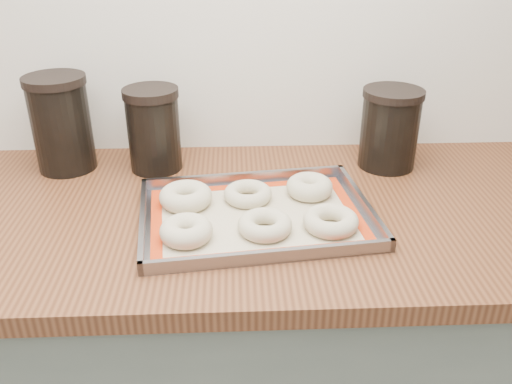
{
  "coord_description": "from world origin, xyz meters",
  "views": [
    {
      "loc": [
        0.01,
        0.67,
        1.46
      ],
      "look_at": [
        0.05,
        1.62,
        0.96
      ],
      "focal_mm": 38.0,
      "sensor_mm": 36.0,
      "label": 1
    }
  ],
  "objects_px": {
    "bagel_back_mid": "(248,194)",
    "bagel_back_right": "(309,187)",
    "canister_left": "(61,123)",
    "bagel_front_right": "(331,221)",
    "bagel_back_left": "(186,196)",
    "bagel_front_mid": "(265,225)",
    "canister_right": "(390,128)",
    "baking_tray": "(256,215)",
    "canister_mid": "(154,129)",
    "bagel_front_left": "(186,231)"
  },
  "relations": [
    {
      "from": "bagel_front_mid",
      "to": "bagel_front_right",
      "type": "bearing_deg",
      "value": 3.93
    },
    {
      "from": "bagel_front_right",
      "to": "bagel_back_mid",
      "type": "relative_size",
      "value": 1.06
    },
    {
      "from": "bagel_front_left",
      "to": "canister_mid",
      "type": "height_order",
      "value": "canister_mid"
    },
    {
      "from": "bagel_front_mid",
      "to": "canister_left",
      "type": "relative_size",
      "value": 0.46
    },
    {
      "from": "bagel_front_mid",
      "to": "canister_left",
      "type": "distance_m",
      "value": 0.57
    },
    {
      "from": "bagel_back_mid",
      "to": "canister_mid",
      "type": "distance_m",
      "value": 0.29
    },
    {
      "from": "canister_left",
      "to": "canister_mid",
      "type": "distance_m",
      "value": 0.22
    },
    {
      "from": "canister_left",
      "to": "bagel_back_mid",
      "type": "bearing_deg",
      "value": -24.4
    },
    {
      "from": "bagel_back_left",
      "to": "baking_tray",
      "type": "bearing_deg",
      "value": -20.7
    },
    {
      "from": "bagel_back_left",
      "to": "bagel_back_mid",
      "type": "xyz_separation_m",
      "value": [
        0.13,
        0.01,
        -0.0
      ]
    },
    {
      "from": "bagel_back_right",
      "to": "canister_right",
      "type": "distance_m",
      "value": 0.27
    },
    {
      "from": "baking_tray",
      "to": "canister_mid",
      "type": "distance_m",
      "value": 0.35
    },
    {
      "from": "bagel_front_mid",
      "to": "canister_right",
      "type": "bearing_deg",
      "value": 44.29
    },
    {
      "from": "baking_tray",
      "to": "canister_right",
      "type": "distance_m",
      "value": 0.42
    },
    {
      "from": "bagel_front_mid",
      "to": "bagel_back_mid",
      "type": "relative_size",
      "value": 1.02
    },
    {
      "from": "bagel_front_left",
      "to": "bagel_front_right",
      "type": "distance_m",
      "value": 0.28
    },
    {
      "from": "baking_tray",
      "to": "bagel_front_right",
      "type": "relative_size",
      "value": 4.59
    },
    {
      "from": "bagel_front_right",
      "to": "canister_left",
      "type": "bearing_deg",
      "value": 151.56
    },
    {
      "from": "bagel_front_right",
      "to": "canister_right",
      "type": "distance_m",
      "value": 0.36
    },
    {
      "from": "bagel_front_mid",
      "to": "bagel_front_right",
      "type": "xyz_separation_m",
      "value": [
        0.13,
        0.01,
        0.0
      ]
    },
    {
      "from": "canister_right",
      "to": "canister_mid",
      "type": "bearing_deg",
      "value": 179.01
    },
    {
      "from": "canister_left",
      "to": "bagel_front_right",
      "type": "bearing_deg",
      "value": -28.44
    },
    {
      "from": "bagel_front_mid",
      "to": "bagel_back_mid",
      "type": "xyz_separation_m",
      "value": [
        -0.03,
        0.13,
        -0.0
      ]
    },
    {
      "from": "bagel_front_right",
      "to": "canister_mid",
      "type": "bearing_deg",
      "value": 140.49
    },
    {
      "from": "bagel_front_right",
      "to": "canister_left",
      "type": "distance_m",
      "value": 0.67
    },
    {
      "from": "bagel_front_mid",
      "to": "baking_tray",
      "type": "bearing_deg",
      "value": 102.95
    },
    {
      "from": "bagel_front_right",
      "to": "bagel_back_left",
      "type": "relative_size",
      "value": 0.98
    },
    {
      "from": "bagel_front_right",
      "to": "canister_right",
      "type": "xyz_separation_m",
      "value": [
        0.19,
        0.3,
        0.07
      ]
    },
    {
      "from": "bagel_front_right",
      "to": "bagel_back_left",
      "type": "height_order",
      "value": "bagel_back_left"
    },
    {
      "from": "bagel_front_left",
      "to": "canister_left",
      "type": "distance_m",
      "value": 0.47
    },
    {
      "from": "bagel_front_right",
      "to": "bagel_back_mid",
      "type": "xyz_separation_m",
      "value": [
        -0.16,
        0.12,
        -0.0
      ]
    },
    {
      "from": "bagel_front_left",
      "to": "bagel_back_mid",
      "type": "bearing_deg",
      "value": 51.63
    },
    {
      "from": "bagel_front_left",
      "to": "canister_mid",
      "type": "xyz_separation_m",
      "value": [
        -0.1,
        0.33,
        0.08
      ]
    },
    {
      "from": "bagel_front_mid",
      "to": "bagel_back_mid",
      "type": "height_order",
      "value": "bagel_front_mid"
    },
    {
      "from": "baking_tray",
      "to": "canister_mid",
      "type": "xyz_separation_m",
      "value": [
        -0.23,
        0.25,
        0.09
      ]
    },
    {
      "from": "bagel_back_left",
      "to": "canister_right",
      "type": "bearing_deg",
      "value": 21.77
    },
    {
      "from": "bagel_back_left",
      "to": "canister_mid",
      "type": "xyz_separation_m",
      "value": [
        -0.08,
        0.2,
        0.08
      ]
    },
    {
      "from": "bagel_front_left",
      "to": "bagel_front_right",
      "type": "height_order",
      "value": "bagel_front_left"
    },
    {
      "from": "bagel_back_mid",
      "to": "canister_left",
      "type": "height_order",
      "value": "canister_left"
    },
    {
      "from": "canister_right",
      "to": "bagel_back_mid",
      "type": "bearing_deg",
      "value": -153.0
    },
    {
      "from": "bagel_back_mid",
      "to": "bagel_back_right",
      "type": "xyz_separation_m",
      "value": [
        0.13,
        0.02,
        0.0
      ]
    },
    {
      "from": "bagel_back_right",
      "to": "canister_mid",
      "type": "bearing_deg",
      "value": 154.56
    },
    {
      "from": "bagel_back_right",
      "to": "canister_left",
      "type": "height_order",
      "value": "canister_left"
    },
    {
      "from": "canister_right",
      "to": "bagel_front_mid",
      "type": "bearing_deg",
      "value": -135.71
    },
    {
      "from": "bagel_back_left",
      "to": "bagel_back_right",
      "type": "bearing_deg",
      "value": 6.96
    },
    {
      "from": "bagel_back_mid",
      "to": "canister_mid",
      "type": "height_order",
      "value": "canister_mid"
    },
    {
      "from": "canister_mid",
      "to": "bagel_front_right",
      "type": "bearing_deg",
      "value": -39.51
    },
    {
      "from": "bagel_back_left",
      "to": "bagel_back_mid",
      "type": "relative_size",
      "value": 1.08
    },
    {
      "from": "bagel_back_right",
      "to": "bagel_back_left",
      "type": "bearing_deg",
      "value": -173.04
    },
    {
      "from": "bagel_back_left",
      "to": "bagel_back_right",
      "type": "height_order",
      "value": "same"
    }
  ]
}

